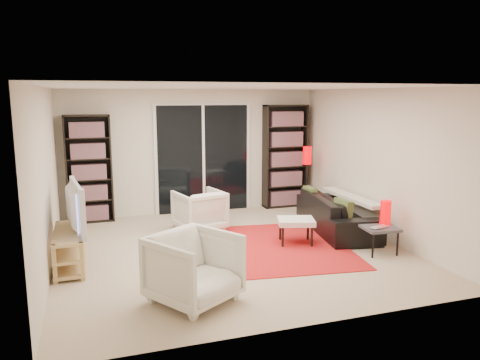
% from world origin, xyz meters
% --- Properties ---
extents(floor, '(5.00, 5.00, 0.00)m').
position_xyz_m(floor, '(0.00, 0.00, 0.00)').
color(floor, tan).
rests_on(floor, ground).
extents(wall_back, '(5.00, 0.02, 2.40)m').
position_xyz_m(wall_back, '(0.00, 2.50, 1.20)').
color(wall_back, beige).
rests_on(wall_back, ground).
extents(wall_front, '(5.00, 0.02, 2.40)m').
position_xyz_m(wall_front, '(0.00, -2.50, 1.20)').
color(wall_front, beige).
rests_on(wall_front, ground).
extents(wall_left, '(0.02, 5.00, 2.40)m').
position_xyz_m(wall_left, '(-2.50, 0.00, 1.20)').
color(wall_left, beige).
rests_on(wall_left, ground).
extents(wall_right, '(0.02, 5.00, 2.40)m').
position_xyz_m(wall_right, '(2.50, 0.00, 1.20)').
color(wall_right, beige).
rests_on(wall_right, ground).
extents(ceiling, '(5.00, 5.00, 0.02)m').
position_xyz_m(ceiling, '(0.00, 0.00, 2.40)').
color(ceiling, white).
rests_on(ceiling, wall_back).
extents(sliding_door, '(1.92, 0.08, 2.16)m').
position_xyz_m(sliding_door, '(0.20, 2.46, 1.05)').
color(sliding_door, white).
rests_on(sliding_door, ground).
extents(bookshelf_left, '(0.80, 0.30, 1.95)m').
position_xyz_m(bookshelf_left, '(-1.95, 2.33, 0.98)').
color(bookshelf_left, black).
rests_on(bookshelf_left, ground).
extents(bookshelf_right, '(0.90, 0.30, 2.10)m').
position_xyz_m(bookshelf_right, '(1.90, 2.33, 1.05)').
color(bookshelf_right, black).
rests_on(bookshelf_right, ground).
extents(tv_stand, '(0.38, 1.19, 0.50)m').
position_xyz_m(tv_stand, '(-2.27, -0.01, 0.26)').
color(tv_stand, '#E0B875').
rests_on(tv_stand, floor).
extents(tv, '(0.29, 1.15, 0.66)m').
position_xyz_m(tv, '(-2.25, -0.01, 0.83)').
color(tv, black).
rests_on(tv, tv_stand).
extents(rug, '(2.10, 2.65, 0.01)m').
position_xyz_m(rug, '(0.86, -0.11, 0.01)').
color(rug, red).
rests_on(rug, floor).
extents(sofa, '(1.15, 2.21, 0.61)m').
position_xyz_m(sofa, '(2.03, 0.42, 0.31)').
color(sofa, black).
rests_on(sofa, floor).
extents(armchair_back, '(0.90, 0.92, 0.70)m').
position_xyz_m(armchair_back, '(-0.20, 1.17, 0.35)').
color(armchair_back, silver).
rests_on(armchair_back, floor).
extents(armchair_front, '(1.17, 1.18, 0.79)m').
position_xyz_m(armchair_front, '(-0.92, -1.59, 0.39)').
color(armchair_front, silver).
rests_on(armchair_front, floor).
extents(ottoman, '(0.66, 0.60, 0.40)m').
position_xyz_m(ottoman, '(1.05, -0.04, 0.34)').
color(ottoman, silver).
rests_on(ottoman, floor).
extents(side_table, '(0.53, 0.53, 0.40)m').
position_xyz_m(side_table, '(2.03, -0.81, 0.36)').
color(side_table, '#414146').
rests_on(side_table, floor).
extents(laptop, '(0.33, 0.26, 0.02)m').
position_xyz_m(laptop, '(1.98, -0.93, 0.41)').
color(laptop, silver).
rests_on(laptop, side_table).
extents(table_lamp, '(0.16, 0.16, 0.36)m').
position_xyz_m(table_lamp, '(2.19, -0.73, 0.58)').
color(table_lamp, '#E30004').
rests_on(table_lamp, side_table).
extents(floor_lamp, '(0.19, 0.19, 1.30)m').
position_xyz_m(floor_lamp, '(2.15, 1.84, 0.98)').
color(floor_lamp, black).
rests_on(floor_lamp, floor).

